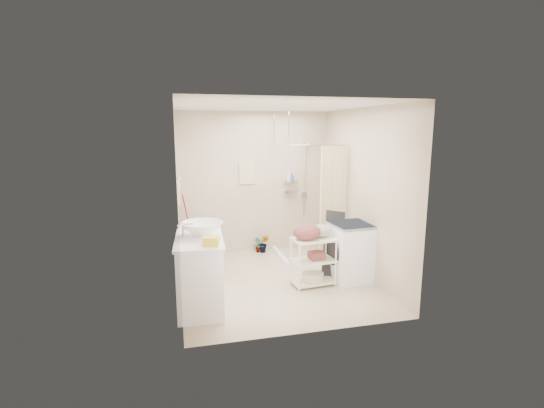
{
  "coord_description": "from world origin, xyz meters",
  "views": [
    {
      "loc": [
        -1.39,
        -5.51,
        2.27
      ],
      "look_at": [
        0.0,
        0.25,
        1.15
      ],
      "focal_mm": 26.0,
      "sensor_mm": 36.0,
      "label": 1
    }
  ],
  "objects_px": {
    "laundry_rack": "(313,257)",
    "toilet": "(203,249)",
    "vanity": "(200,273)",
    "washing_machine": "(351,251)"
  },
  "relations": [
    {
      "from": "toilet",
      "to": "washing_machine",
      "type": "height_order",
      "value": "washing_machine"
    },
    {
      "from": "vanity",
      "to": "toilet",
      "type": "distance_m",
      "value": 1.32
    },
    {
      "from": "laundry_rack",
      "to": "vanity",
      "type": "bearing_deg",
      "value": -173.34
    },
    {
      "from": "vanity",
      "to": "washing_machine",
      "type": "xyz_separation_m",
      "value": [
        2.3,
        0.46,
        -0.02
      ]
    },
    {
      "from": "washing_machine",
      "to": "laundry_rack",
      "type": "distance_m",
      "value": 0.64
    },
    {
      "from": "washing_machine",
      "to": "laundry_rack",
      "type": "bearing_deg",
      "value": -175.87
    },
    {
      "from": "vanity",
      "to": "washing_machine",
      "type": "distance_m",
      "value": 2.35
    },
    {
      "from": "laundry_rack",
      "to": "toilet",
      "type": "bearing_deg",
      "value": 142.58
    },
    {
      "from": "vanity",
      "to": "toilet",
      "type": "bearing_deg",
      "value": 88.08
    },
    {
      "from": "vanity",
      "to": "laundry_rack",
      "type": "relative_size",
      "value": 1.24
    }
  ]
}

